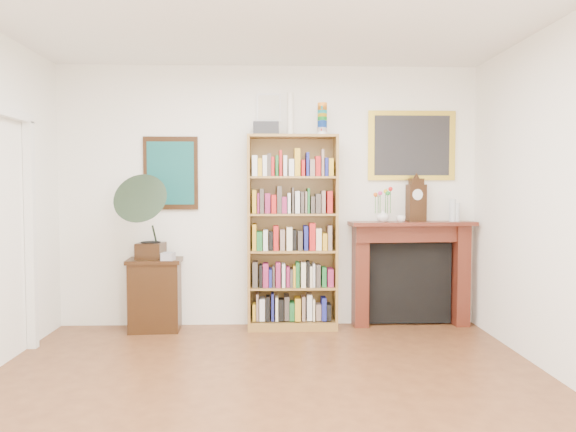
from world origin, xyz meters
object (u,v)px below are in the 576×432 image
object	(u,v)px
gramophone	(147,212)
bottle_left	(453,210)
fireplace	(410,264)
teacup	(401,219)
mantel_clock	(416,201)
bookshelf	(292,221)
flower_vase	(383,215)
bottle_right	(457,212)
side_cabinet	(155,295)
cd_stack	(168,256)

from	to	relation	value
gramophone	bottle_left	distance (m)	3.22
fireplace	teacup	distance (m)	0.54
bottle_left	mantel_clock	bearing A→B (deg)	-179.60
bookshelf	flower_vase	xyz separation A→B (m)	(0.96, 0.02, 0.06)
teacup	bottle_left	distance (m)	0.60
bottle_right	bottle_left	bearing A→B (deg)	-172.56
side_cabinet	mantel_clock	xyz separation A→B (m)	(2.77, 0.09, 0.98)
gramophone	bookshelf	bearing A→B (deg)	10.96
teacup	bottle_left	xyz separation A→B (m)	(0.58, 0.11, 0.08)
cd_stack	teacup	size ratio (longest dim) A/B	1.31
gramophone	flower_vase	bearing A→B (deg)	9.34
fireplace	gramophone	world-z (taller)	gramophone
fireplace	cd_stack	distance (m)	2.57
side_cabinet	fireplace	bearing A→B (deg)	-0.31
mantel_clock	teacup	size ratio (longest dim) A/B	5.01
bookshelf	flower_vase	distance (m)	0.96
mantel_clock	teacup	world-z (taller)	mantel_clock
bookshelf	mantel_clock	size ratio (longest dim) A/B	5.12
mantel_clock	bottle_left	distance (m)	0.41
fireplace	bottle_right	distance (m)	0.75
bottle_left	bottle_right	size ratio (longest dim) A/B	1.20
cd_stack	bottle_right	size ratio (longest dim) A/B	0.60
side_cabinet	cd_stack	bearing A→B (deg)	-41.57
side_cabinet	bottle_right	size ratio (longest dim) A/B	3.77
bottle_left	bottle_right	world-z (taller)	bottle_left
bottle_left	bottle_right	distance (m)	0.05
mantel_clock	fireplace	bearing A→B (deg)	131.50
bottle_right	fireplace	bearing A→B (deg)	177.16
cd_stack	bottle_left	size ratio (longest dim) A/B	0.50
mantel_clock	flower_vase	xyz separation A→B (m)	(-0.37, -0.04, -0.15)
fireplace	mantel_clock	xyz separation A→B (m)	(0.05, -0.03, 0.69)
mantel_clock	bottle_right	world-z (taller)	mantel_clock
mantel_clock	flower_vase	world-z (taller)	mantel_clock
teacup	bottle_right	bearing A→B (deg)	10.24
mantel_clock	teacup	xyz separation A→B (m)	(-0.19, -0.11, -0.19)
bookshelf	cd_stack	xyz separation A→B (m)	(-1.28, -0.16, -0.35)
flower_vase	side_cabinet	bearing A→B (deg)	-178.76
mantel_clock	bottle_left	size ratio (longest dim) A/B	1.92
bottle_right	bookshelf	bearing A→B (deg)	-177.91
bookshelf	fireplace	size ratio (longest dim) A/B	1.73
mantel_clock	cd_stack	bearing A→B (deg)	172.08
side_cabinet	gramophone	xyz separation A→B (m)	(-0.05, -0.11, 0.87)
flower_vase	teacup	bearing A→B (deg)	-21.23
flower_vase	mantel_clock	bearing A→B (deg)	5.60
teacup	flower_vase	bearing A→B (deg)	158.77
side_cabinet	bottle_left	world-z (taller)	bottle_left
mantel_clock	bottle_left	world-z (taller)	mantel_clock
side_cabinet	cd_stack	size ratio (longest dim) A/B	6.29
cd_stack	flower_vase	xyz separation A→B (m)	(2.24, 0.18, 0.41)
side_cabinet	teacup	world-z (taller)	teacup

